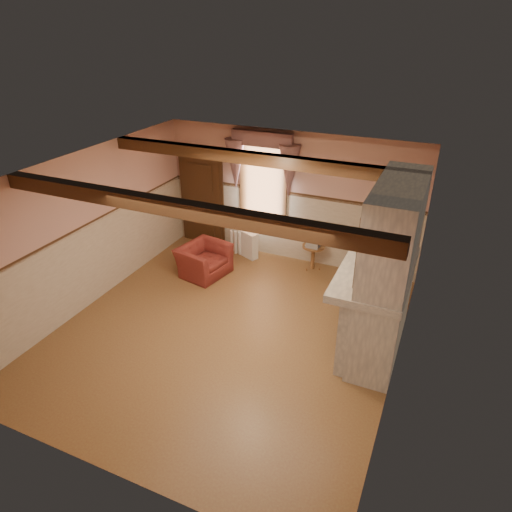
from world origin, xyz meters
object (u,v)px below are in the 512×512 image
at_px(mantel_clock, 384,247).
at_px(oil_lamp, 382,250).
at_px(radiator, 245,243).
at_px(bowl, 379,261).
at_px(side_table, 313,257).
at_px(armchair, 204,260).

relative_size(mantel_clock, oil_lamp, 0.86).
height_order(radiator, bowl, bowl).
distance_m(side_table, radiator, 1.59).
bearing_deg(oil_lamp, bowl, -90.00).
bearing_deg(mantel_clock, armchair, 173.88).
distance_m(side_table, bowl, 2.74).
distance_m(radiator, oil_lamp, 3.82).
relative_size(side_table, bowl, 1.65).
height_order(radiator, mantel_clock, mantel_clock).
bearing_deg(oil_lamp, radiator, 151.40).
bearing_deg(side_table, mantel_clock, -43.66).
bearing_deg(mantel_clock, oil_lamp, -90.00).
bearing_deg(bowl, radiator, 149.08).
relative_size(bowl, oil_lamp, 1.19).
relative_size(armchair, oil_lamp, 3.47).
xyz_separation_m(radiator, bowl, (3.17, -1.90, 1.16)).
xyz_separation_m(armchair, side_table, (2.00, 1.12, -0.04)).
bearing_deg(radiator, bowl, -6.23).
xyz_separation_m(bowl, mantel_clock, (0.00, 0.39, 0.06)).
height_order(armchair, oil_lamp, oil_lamp).
height_order(radiator, oil_lamp, oil_lamp).
distance_m(mantel_clock, oil_lamp, 0.22).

